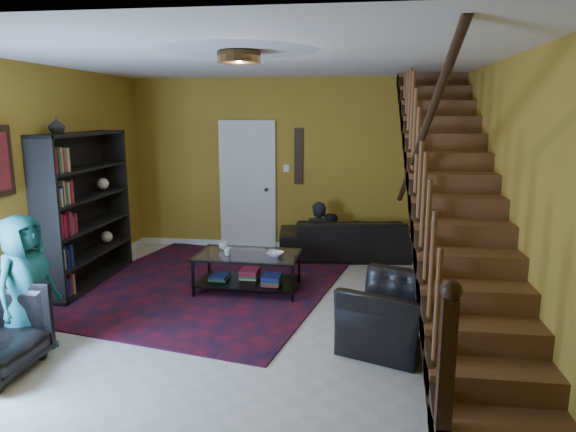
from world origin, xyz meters
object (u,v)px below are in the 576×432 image
sofa (349,238)px  bookshelf (86,212)px  armchair_right (395,314)px  coffee_table (248,269)px

sofa → bookshelf: bearing=19.8°
bookshelf → armchair_right: size_ratio=1.98×
bookshelf → armchair_right: 4.19m
bookshelf → sofa: (3.40, 1.70, -0.65)m
sofa → coffee_table: (-1.24, -1.73, -0.03)m
armchair_right → coffee_table: 2.21m
sofa → armchair_right: 3.13m
coffee_table → sofa: bearing=54.2°
sofa → coffee_table: 2.13m
bookshelf → sofa: bearing=26.5°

